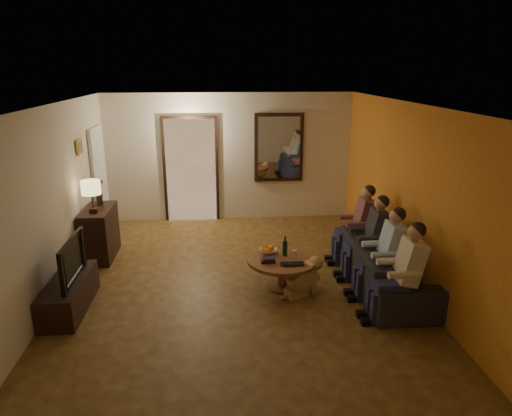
{
  "coord_description": "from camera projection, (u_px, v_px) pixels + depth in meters",
  "views": [
    {
      "loc": [
        -0.27,
        -6.21,
        3.08
      ],
      "look_at": [
        0.3,
        0.3,
        1.05
      ],
      "focal_mm": 32.0,
      "sensor_mm": 36.0,
      "label": 1
    }
  ],
  "objects": [
    {
      "name": "art_canvas",
      "position": [
        80.0,
        147.0,
        7.33
      ],
      "size": [
        0.01,
        0.22,
        0.18
      ],
      "primitive_type": "cube",
      "color": "brown",
      "rests_on": "left_wall"
    },
    {
      "name": "person_a",
      "position": [
        404.0,
        276.0,
        5.64
      ],
      "size": [
        0.6,
        0.4,
        1.2
      ],
      "primitive_type": null,
      "color": "tan",
      "rests_on": "sofa"
    },
    {
      "name": "fridge_glimpse",
      "position": [
        204.0,
        177.0,
        9.37
      ],
      "size": [
        0.45,
        0.03,
        1.7
      ],
      "primitive_type": "cube",
      "color": "silver",
      "rests_on": "floor"
    },
    {
      "name": "tv_stand",
      "position": [
        70.0,
        294.0,
        6.01
      ],
      "size": [
        0.45,
        1.27,
        0.42
      ],
      "primitive_type": "cube",
      "color": "black",
      "rests_on": "floor"
    },
    {
      "name": "mirror_glass",
      "position": [
        279.0,
        148.0,
        9.27
      ],
      "size": [
        0.86,
        0.02,
        1.26
      ],
      "primitive_type": "cube",
      "color": "white",
      "rests_on": "back_wall"
    },
    {
      "name": "laptop",
      "position": [
        293.0,
        265.0,
        6.28
      ],
      "size": [
        0.33,
        0.22,
        0.03
      ],
      "primitive_type": "imported",
      "rotation": [
        0.0,
        0.0,
        -0.01
      ],
      "color": "black",
      "rests_on": "coffee_table"
    },
    {
      "name": "book_stack",
      "position": [
        268.0,
        260.0,
        6.41
      ],
      "size": [
        0.2,
        0.15,
        0.07
      ],
      "primitive_type": null,
      "color": "black",
      "rests_on": "coffee_table"
    },
    {
      "name": "dresser",
      "position": [
        100.0,
        233.0,
        7.6
      ],
      "size": [
        0.45,
        0.96,
        0.85
      ],
      "primitive_type": "cube",
      "color": "black",
      "rests_on": "floor"
    },
    {
      "name": "framed_art",
      "position": [
        79.0,
        147.0,
        7.33
      ],
      "size": [
        0.03,
        0.28,
        0.24
      ],
      "primitive_type": "cube",
      "color": "#B28C33",
      "rests_on": "left_wall"
    },
    {
      "name": "kitchen_doorway",
      "position": [
        191.0,
        171.0,
        9.3
      ],
      "size": [
        1.0,
        0.06,
        2.1
      ],
      "primitive_type": "cube",
      "color": "#FFE0A5",
      "rests_on": "floor"
    },
    {
      "name": "wine_bottle",
      "position": [
        285.0,
        246.0,
        6.59
      ],
      "size": [
        0.07,
        0.07,
        0.31
      ],
      "primitive_type": null,
      "color": "black",
      "rests_on": "coffee_table"
    },
    {
      "name": "oranges",
      "position": [
        268.0,
        247.0,
        6.7
      ],
      "size": [
        0.2,
        0.2,
        0.08
      ],
      "primitive_type": null,
      "color": "orange",
      "rests_on": "bowl"
    },
    {
      "name": "dog",
      "position": [
        303.0,
        277.0,
        6.36
      ],
      "size": [
        0.61,
        0.45,
        0.56
      ],
      "primitive_type": null,
      "rotation": [
        0.0,
        0.0,
        0.43
      ],
      "color": "tan",
      "rests_on": "floor"
    },
    {
      "name": "orange_accent",
      "position": [
        407.0,
        194.0,
        6.67
      ],
      "size": [
        0.01,
        6.0,
        2.6
      ],
      "primitive_type": "cube",
      "color": "#C36C21",
      "rests_on": "right_wall"
    },
    {
      "name": "mirror_frame",
      "position": [
        279.0,
        148.0,
        9.3
      ],
      "size": [
        1.0,
        0.05,
        1.4
      ],
      "primitive_type": "cube",
      "color": "black",
      "rests_on": "back_wall"
    },
    {
      "name": "left_wall",
      "position": [
        55.0,
        202.0,
        6.25
      ],
      "size": [
        0.02,
        6.0,
        2.6
      ],
      "primitive_type": "cube",
      "color": "beige",
      "rests_on": "floor"
    },
    {
      "name": "right_wall",
      "position": [
        407.0,
        194.0,
        6.67
      ],
      "size": [
        0.02,
        6.0,
        2.6
      ],
      "primitive_type": "cube",
      "color": "beige",
      "rests_on": "floor"
    },
    {
      "name": "tv",
      "position": [
        65.0,
        260.0,
        5.86
      ],
      "size": [
        0.97,
        0.13,
        0.56
      ],
      "primitive_type": "imported",
      "rotation": [
        0.0,
        0.0,
        1.57
      ],
      "color": "black",
      "rests_on": "tv_stand"
    },
    {
      "name": "person_d",
      "position": [
        360.0,
        227.0,
        7.35
      ],
      "size": [
        0.6,
        0.4,
        1.2
      ],
      "primitive_type": null,
      "color": "tan",
      "rests_on": "sofa"
    },
    {
      "name": "back_wall",
      "position": [
        230.0,
        158.0,
        9.32
      ],
      "size": [
        5.0,
        0.02,
        2.6
      ],
      "primitive_type": "cube",
      "color": "beige",
      "rests_on": "floor"
    },
    {
      "name": "bowl",
      "position": [
        268.0,
        251.0,
        6.72
      ],
      "size": [
        0.26,
        0.26,
        0.06
      ],
      "primitive_type": "imported",
      "color": "white",
      "rests_on": "coffee_table"
    },
    {
      "name": "ceiling",
      "position": [
        236.0,
        104.0,
        6.08
      ],
      "size": [
        5.0,
        6.0,
        0.01
      ],
      "primitive_type": "cube",
      "color": "white",
      "rests_on": "back_wall"
    },
    {
      "name": "coffee_table",
      "position": [
        282.0,
        273.0,
        6.6
      ],
      "size": [
        1.25,
        1.25,
        0.45
      ],
      "primitive_type": "cylinder",
      "rotation": [
        0.0,
        0.0,
        0.27
      ],
      "color": "brown",
      "rests_on": "floor"
    },
    {
      "name": "person_b",
      "position": [
        386.0,
        257.0,
        6.21
      ],
      "size": [
        0.6,
        0.4,
        1.2
      ],
      "primitive_type": null,
      "color": "tan",
      "rests_on": "sofa"
    },
    {
      "name": "wine_glass",
      "position": [
        294.0,
        253.0,
        6.59
      ],
      "size": [
        0.06,
        0.06,
        0.1
      ],
      "primitive_type": "cylinder",
      "color": "silver",
      "rests_on": "coffee_table"
    },
    {
      "name": "door_trim",
      "position": [
        191.0,
        171.0,
        9.3
      ],
      "size": [
        1.12,
        0.04,
        2.22
      ],
      "primitive_type": "cube",
      "color": "black",
      "rests_on": "floor"
    },
    {
      "name": "sofa",
      "position": [
        384.0,
        266.0,
        6.58
      ],
      "size": [
        2.29,
        0.94,
        0.66
      ],
      "primitive_type": "imported",
      "rotation": [
        0.0,
        0.0,
        1.55
      ],
      "color": "black",
      "rests_on": "floor"
    },
    {
      "name": "floor",
      "position": [
        238.0,
        281.0,
        6.85
      ],
      "size": [
        5.0,
        6.0,
        0.01
      ],
      "primitive_type": "cube",
      "color": "#482D13",
      "rests_on": "ground"
    },
    {
      "name": "table_lamp",
      "position": [
        92.0,
        197.0,
        7.19
      ],
      "size": [
        0.3,
        0.3,
        0.54
      ],
      "primitive_type": null,
      "color": "beige",
      "rests_on": "dresser"
    },
    {
      "name": "person_c",
      "position": [
        372.0,
        241.0,
        6.78
      ],
      "size": [
        0.6,
        0.4,
        1.2
      ],
      "primitive_type": null,
      "color": "tan",
      "rests_on": "sofa"
    },
    {
      "name": "white_door",
      "position": [
        100.0,
        182.0,
        8.53
      ],
      "size": [
        0.06,
        0.85,
        2.04
      ],
      "primitive_type": "cube",
      "color": "white",
      "rests_on": "floor"
    },
    {
      "name": "front_wall",
      "position": [
        254.0,
        302.0,
        3.61
      ],
      "size": [
        5.0,
        0.02,
        2.6
      ],
      "primitive_type": "cube",
      "color": "beige",
      "rests_on": "floor"
    },
    {
      "name": "flower_vase",
      "position": [
        99.0,
        192.0,
        7.62
      ],
      "size": [
        0.14,
        0.14,
        0.44
      ],
      "primitive_type": null,
      "color": "red",
      "rests_on": "dresser"
    }
  ]
}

